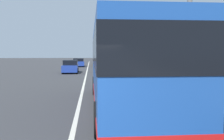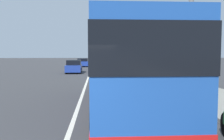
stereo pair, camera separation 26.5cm
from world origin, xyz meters
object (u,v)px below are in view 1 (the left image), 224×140
Objects in this scene: coach_bus at (125,63)px; car_oncoming at (70,67)px; car_far_distant at (99,62)px; roadside_tree_mid_block at (171,32)px; car_behind_bus at (78,63)px; utility_pole at (189,25)px.

coach_bus reaches higher than car_oncoming.
roadside_tree_mid_block is (-28.22, -4.25, 3.06)m from car_far_distant.
coach_bus is 2.63× the size of car_behind_bus.
car_far_distant is 4.89m from car_behind_bus.
utility_pole is at bearing 26.42° from car_oncoming.
car_behind_bus is 0.53× the size of utility_pole.
coach_bus is 8.21m from roadside_tree_mid_block.
coach_bus is at bearing 10.28° from car_oncoming.
utility_pole reaches higher than coach_bus.
car_far_distant is 16.88m from car_oncoming.
coach_bus is at bearing 2.19° from car_behind_bus.
roadside_tree_mid_block reaches higher than car_oncoming.
car_behind_bus is 0.72× the size of roadside_tree_mid_block.
coach_bus is 35.06m from car_far_distant.
coach_bus is at bearing -178.37° from car_far_distant.
car_far_distant is 1.07× the size of car_oncoming.
coach_bus is at bearing 148.39° from roadside_tree_mid_block.
car_oncoming is (18.58, 3.83, -1.23)m from coach_bus.
car_behind_bus is (13.08, -0.23, -0.02)m from car_oncoming.
roadside_tree_mid_block is 0.74× the size of utility_pole.
utility_pole is (3.43, -4.15, 1.97)m from coach_bus.
car_oncoming is 13.08m from car_behind_bus.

